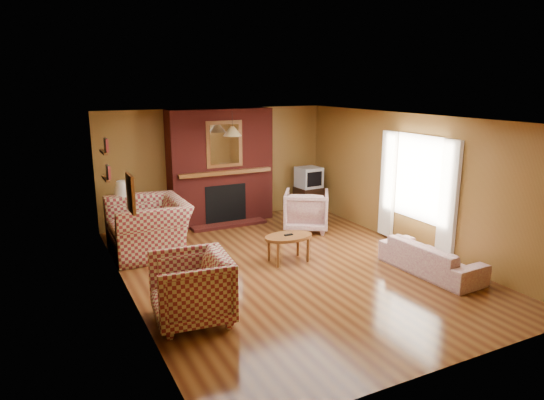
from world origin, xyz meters
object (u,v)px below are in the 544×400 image
coffee_table (288,239)px  table_lamp (124,196)px  floral_armchair (306,210)px  crt_tv (309,177)px  plaid_armchair (191,288)px  tv_stand (308,200)px  floral_sofa (431,258)px  fireplace (221,167)px  plaid_loveseat (148,227)px  side_table (127,228)px

coffee_table → table_lamp: 3.18m
floral_armchair → crt_tv: 1.40m
floral_armchair → coffee_table: size_ratio=1.06×
plaid_armchair → tv_stand: 5.55m
plaid_armchair → floral_sofa: size_ratio=0.57×
fireplace → floral_armchair: bearing=-44.9°
floral_armchair → tv_stand: 1.35m
floral_sofa → crt_tv: 4.04m
floral_sofa → plaid_loveseat: bearing=48.8°
coffee_table → tv_stand: 3.21m
floral_armchair → plaid_loveseat: bearing=31.7°
fireplace → plaid_armchair: fireplace is taller
floral_armchair → plaid_armchair: bearing=72.4°
fireplace → plaid_loveseat: size_ratio=1.65×
fireplace → plaid_loveseat: bearing=-145.8°
table_lamp → crt_tv: (4.15, 0.34, -0.08)m
crt_tv → tv_stand: bearing=90.0°
side_table → table_lamp: 0.63m
plaid_loveseat → crt_tv: bearing=105.5°
table_lamp → plaid_armchair: bearing=-87.5°
floral_armchair → tv_stand: (0.73, 1.13, -0.11)m
floral_sofa → side_table: 5.41m
floral_sofa → fireplace: bearing=21.2°
coffee_table → plaid_loveseat: bearing=143.0°
plaid_loveseat → floral_sofa: size_ratio=0.86×
floral_sofa → tv_stand: bearing=-5.4°
floral_armchair → coffee_table: 1.87m
plaid_loveseat → side_table: 0.79m
coffee_table → crt_tv: bearing=53.1°
fireplace → tv_stand: 2.24m
coffee_table → tv_stand: (1.92, 2.56, -0.10)m
coffee_table → side_table: side_table is taller
plaid_armchair → side_table: bearing=-171.6°
floral_sofa → coffee_table: size_ratio=2.01×
plaid_loveseat → tv_stand: 4.05m
floral_sofa → side_table: size_ratio=3.05×
plaid_loveseat → side_table: plaid_loveseat is taller
coffee_table → side_table: bearing=135.2°
coffee_table → fireplace: bearing=92.7°
floral_armchair → crt_tv: (0.73, 1.13, 0.42)m
tv_stand → side_table: bearing=-179.7°
plaid_armchair → crt_tv: crt_tv is taller
coffee_table → table_lamp: (-2.23, 2.21, 0.51)m
table_lamp → tv_stand: (4.15, 0.35, -0.61)m
fireplace → table_lamp: bearing=-165.7°
plaid_armchair → tv_stand: bearing=139.8°
plaid_armchair → tv_stand: plaid_armchair is taller
plaid_loveseat → floral_sofa: bearing=52.3°
fireplace → floral_armchair: (1.32, -1.32, -0.78)m
plaid_loveseat → floral_armchair: bearing=89.2°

